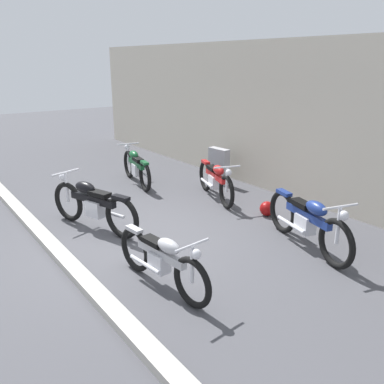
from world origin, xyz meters
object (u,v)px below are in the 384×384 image
at_px(helmet, 267,209).
at_px(motorcycle_blue, 308,221).
at_px(stone_marker, 219,166).
at_px(motorcycle_silver, 162,260).
at_px(motorcycle_black, 93,204).
at_px(motorcycle_red, 216,180).
at_px(motorcycle_green, 136,167).

distance_m(helmet, motorcycle_blue, 1.59).
distance_m(stone_marker, motorcycle_blue, 3.99).
bearing_deg(helmet, motorcycle_silver, -71.46).
distance_m(motorcycle_black, motorcycle_blue, 3.84).
bearing_deg(motorcycle_red, motorcycle_silver, -31.56).
xyz_separation_m(stone_marker, motorcycle_green, (-1.20, -1.71, -0.00)).
distance_m(motorcycle_black, motorcycle_green, 2.94).
relative_size(stone_marker, motorcycle_silver, 0.46).
height_order(stone_marker, motorcycle_blue, motorcycle_blue).
height_order(stone_marker, motorcycle_silver, stone_marker).
height_order(motorcycle_green, motorcycle_blue, motorcycle_blue).
relative_size(helmet, motorcycle_green, 0.15).
relative_size(motorcycle_green, motorcycle_silver, 1.05).
distance_m(stone_marker, helmet, 2.46).
height_order(motorcycle_silver, motorcycle_red, motorcycle_red).
bearing_deg(motorcycle_silver, motorcycle_blue, 76.36).
bearing_deg(motorcycle_red, stone_marker, 155.47).
xyz_separation_m(helmet, motorcycle_black, (-1.45, -3.09, 0.33)).
bearing_deg(motorcycle_silver, motorcycle_green, 149.60).
bearing_deg(motorcycle_blue, motorcycle_black, -123.65).
bearing_deg(motorcycle_silver, helmet, 103.10).
height_order(helmet, motorcycle_blue, motorcycle_blue).
xyz_separation_m(stone_marker, motorcycle_black, (0.90, -3.77, 0.03)).
relative_size(helmet, motorcycle_blue, 0.14).
bearing_deg(motorcycle_red, motorcycle_green, -138.99).
xyz_separation_m(motorcycle_silver, motorcycle_blue, (0.38, 2.61, 0.06)).
distance_m(motorcycle_silver, motorcycle_blue, 2.63).
bearing_deg(motorcycle_green, motorcycle_blue, -163.19).
bearing_deg(helmet, motorcycle_blue, -21.65).
xyz_separation_m(helmet, motorcycle_silver, (1.07, -3.18, 0.27)).
height_order(helmet, motorcycle_silver, motorcycle_silver).
distance_m(motorcycle_blue, motorcycle_red, 2.91).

